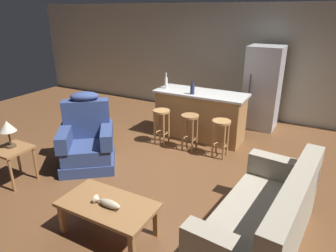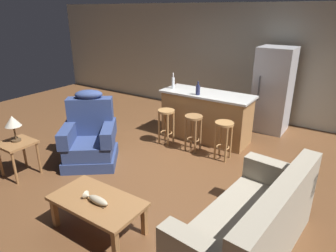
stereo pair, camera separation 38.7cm
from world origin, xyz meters
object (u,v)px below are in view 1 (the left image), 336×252
Objects in this scene: fish_figurine at (107,203)px; refrigerator at (262,88)px; bar_stool_right at (221,132)px; bottle_short_amber at (166,82)px; kitchen_island at (200,115)px; coffee_table at (108,207)px; recliner_near_lamp at (87,141)px; table_lamp at (7,127)px; end_table at (13,154)px; bar_stool_middle at (190,126)px; bottle_tall_green at (192,89)px; couch at (264,222)px; bar_stool_left at (162,120)px.

fish_figurine is 4.45m from refrigerator.
bottle_short_amber reaches higher than bar_stool_right.
bar_stool_right is (0.66, -0.63, -0.01)m from kitchen_island.
recliner_near_lamp is (-1.39, 1.19, 0.06)m from coffee_table.
refrigerator is (2.72, 4.07, 0.01)m from table_lamp.
bar_stool_right is at bearing 80.62° from fish_figurine.
coffee_table is 3.14m from kitchen_island.
end_table is (-0.57, -0.96, 0.04)m from recliner_near_lamp.
bottle_tall_green is at bearing 110.37° from bar_stool_middle.
table_lamp is (-3.60, -0.37, 0.53)m from couch.
table_lamp is 1.29× the size of bottle_short_amber.
refrigerator reaches higher than coffee_table.
bottle_short_amber is at bearing 166.50° from bottle_tall_green.
kitchen_island is (-0.20, 3.13, 0.11)m from coffee_table.
bottle_tall_green reaches higher than kitchen_island.
bar_stool_middle is 1.15m from bottle_short_amber.
bottle_tall_green is at bearing 57.21° from table_lamp.
table_lamp is at bearing -137.56° from bar_stool_right.
refrigerator is 5.53× the size of bottle_short_amber.
bar_stool_left is at bearing -129.89° from kitchen_island.
recliner_near_lamp is at bearing 139.27° from fish_figurine.
bar_stool_middle is (1.83, 2.27, 0.01)m from end_table.
couch is 3.59m from end_table.
recliner_near_lamp is at bearing -144.64° from bar_stool_right.
couch reaches higher than fish_figurine.
refrigerator reaches higher than bottle_tall_green.
end_table is 2.58m from bar_stool_left.
bar_stool_middle reaches higher than fish_figurine.
end_table is 2.21× the size of bottle_tall_green.
bar_stool_middle is at bearing 98.48° from recliner_near_lamp.
bar_stool_right is (1.18, 0.00, 0.00)m from bar_stool_left.
coffee_table is 1.62× the size of bar_stool_right.
bar_stool_left is at bearing 180.00° from bar_stool_right.
couch is 3.09m from kitchen_island.
bottle_tall_green reaches higher than end_table.
bar_stool_left is (0.67, 1.31, 0.05)m from recliner_near_lamp.
end_table is at bearing -122.01° from bottle_tall_green.
couch is at bearing -38.72° from bar_stool_left.
refrigerator is at bearing 56.76° from end_table.
end_table is 3.08m from bottle_short_amber.
fish_figurine is (0.04, -0.04, 0.10)m from coffee_table.
table_lamp is 2.61m from bar_stool_left.
bottle_short_amber is (-0.80, 0.57, 0.60)m from bar_stool_middle.
couch is 3.05m from recliner_near_lamp.
coffee_table is 3.00m from bottle_tall_green.
recliner_near_lamp is at bearing -121.53° from kitchen_island.
bottle_short_amber is at bearing 69.39° from table_lamp.
bar_stool_left is 2.14× the size of bottle_short_amber.
coffee_table is 2.54m from bar_stool_right.
coffee_table is 0.62× the size of refrigerator.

